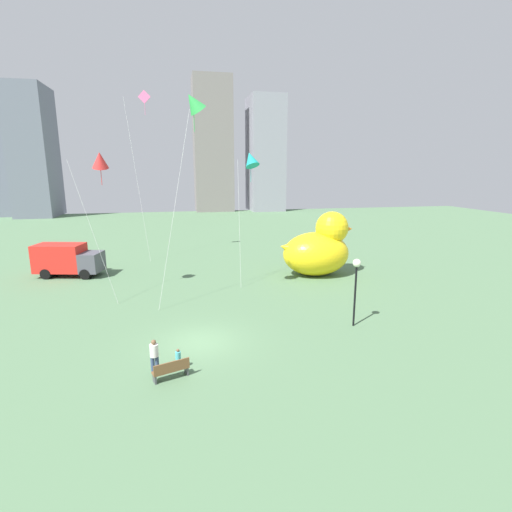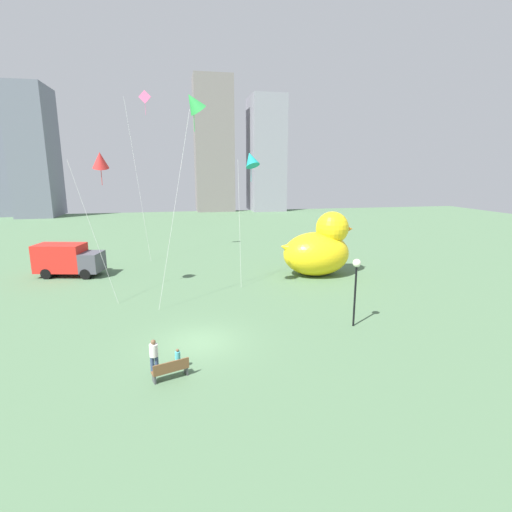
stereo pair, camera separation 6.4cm
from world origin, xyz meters
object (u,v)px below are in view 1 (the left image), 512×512
object	(u,v)px
giant_inflatable_duck	(319,248)
person_adult	(154,354)
box_truck	(67,260)
park_bench	(171,369)
kite_red	(100,160)
kite_pink	(143,107)
lamppost	(356,274)
kite_green	(193,103)
person_child	(178,358)
kite_teal	(251,159)

from	to	relation	value
giant_inflatable_duck	person_adult	bearing A→B (deg)	-132.73
giant_inflatable_duck	box_truck	size ratio (longest dim) A/B	1.14
park_bench	kite_red	distance (m)	16.54
park_bench	kite_pink	world-z (taller)	kite_pink
person_adult	kite_red	distance (m)	15.49
lamppost	kite_green	world-z (taller)	kite_green
person_adult	kite_green	bearing A→B (deg)	72.66
box_truck	giant_inflatable_duck	bearing A→B (deg)	-10.71
giant_inflatable_duck	lamppost	world-z (taller)	giant_inflatable_duck
person_child	kite_pink	distance (m)	29.03
person_child	lamppost	size ratio (longest dim) A/B	0.25
park_bench	box_truck	bearing A→B (deg)	114.68
kite_teal	kite_pink	world-z (taller)	kite_pink
kite_red	kite_green	size ratio (longest dim) A/B	0.75
kite_red	person_adult	bearing A→B (deg)	-73.00
person_adult	box_truck	distance (m)	20.42
person_child	kite_pink	bearing A→B (deg)	95.62
box_truck	kite_red	bearing A→B (deg)	-55.53
kite_teal	person_child	bearing A→B (deg)	-114.95
person_child	kite_red	xyz separation A→B (m)	(-4.76, 12.08, 9.24)
person_child	lamppost	xyz separation A→B (m)	(10.34, 3.12, 2.65)
person_adult	kite_pink	bearing A→B (deg)	93.19
box_truck	kite_pink	distance (m)	16.64
box_truck	kite_teal	world-z (taller)	kite_teal
kite_teal	kite_pink	size ratio (longest dim) A/B	0.63
box_truck	kite_pink	world-z (taller)	kite_pink
park_bench	kite_green	bearing A→B (deg)	78.49
person_child	kite_pink	size ratio (longest dim) A/B	0.06
kite_pink	box_truck	bearing A→B (deg)	-137.47
kite_pink	lamppost	bearing A→B (deg)	-59.58
park_bench	kite_green	world-z (taller)	kite_green
lamppost	kite_pink	size ratio (longest dim) A/B	0.24
person_adult	kite_green	distance (m)	15.06
park_bench	lamppost	bearing A→B (deg)	20.42
lamppost	kite_red	world-z (taller)	kite_red
kite_pink	kite_red	bearing A→B (deg)	-100.20
giant_inflatable_duck	lamppost	xyz separation A→B (m)	(-2.07, -11.43, 0.82)
box_truck	kite_green	distance (m)	18.99
lamppost	kite_teal	distance (m)	12.66
person_adult	person_child	world-z (taller)	person_adult
person_child	kite_red	size ratio (longest dim) A/B	0.10
lamppost	kite_red	distance (m)	18.75
park_bench	giant_inflatable_duck	distance (m)	20.07
box_truck	kite_red	xyz separation A→B (m)	(4.52, -6.58, 8.36)
giant_inflatable_duck	kite_red	bearing A→B (deg)	-171.81
kite_red	giant_inflatable_duck	bearing A→B (deg)	8.19
kite_green	person_adult	bearing A→B (deg)	-107.34
lamppost	person_child	bearing A→B (deg)	-163.20
lamppost	box_truck	xyz separation A→B (m)	(-19.62, 15.53, -1.77)
kite_pink	kite_green	xyz separation A→B (m)	(4.00, -16.59, -2.13)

